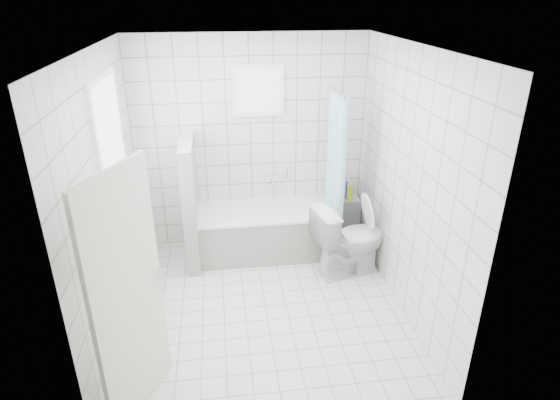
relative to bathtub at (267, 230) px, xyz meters
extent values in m
plane|color=white|center=(-0.15, -1.12, -0.29)|extent=(3.00, 3.00, 0.00)
plane|color=white|center=(-0.15, -1.12, 2.31)|extent=(3.00, 3.00, 0.00)
cube|color=white|center=(-0.15, 0.38, 1.01)|extent=(2.80, 0.02, 2.60)
cube|color=white|center=(-0.15, -2.62, 1.01)|extent=(2.80, 0.02, 2.60)
cube|color=white|center=(-1.55, -1.12, 1.01)|extent=(0.02, 3.00, 2.60)
cube|color=white|center=(1.25, -1.12, 1.01)|extent=(0.02, 3.00, 2.60)
cube|color=white|center=(-1.50, -0.82, 1.31)|extent=(0.01, 0.90, 1.40)
cube|color=white|center=(-0.05, 0.33, 1.66)|extent=(0.50, 0.01, 0.50)
cube|color=white|center=(-1.46, -0.82, 0.57)|extent=(0.18, 1.02, 0.08)
cube|color=silver|center=(-1.24, -2.24, 0.71)|extent=(0.36, 0.75, 2.00)
cube|color=white|center=(0.00, 0.00, -0.02)|extent=(1.65, 0.75, 0.55)
cube|color=white|center=(0.00, 0.00, 0.27)|extent=(1.67, 0.77, 0.03)
cube|color=white|center=(-0.90, -0.05, 0.46)|extent=(0.15, 0.85, 1.50)
cube|color=white|center=(1.03, 0.25, -0.02)|extent=(0.40, 0.24, 0.55)
imported|color=white|center=(0.88, -0.60, 0.14)|extent=(0.92, 0.65, 0.86)
cylinder|color=silver|center=(0.78, -0.02, 1.71)|extent=(0.02, 0.80, 0.02)
cube|color=silver|center=(0.10, 0.33, 0.56)|extent=(0.18, 0.06, 0.06)
imported|color=white|center=(-1.45, -0.86, 0.69)|extent=(0.15, 0.15, 0.17)
imported|color=white|center=(-1.45, -0.71, 0.75)|extent=(0.11, 0.11, 0.28)
imported|color=#38E4FE|center=(-1.45, -1.00, 0.70)|extent=(0.10, 0.10, 0.18)
imported|color=#D452B3|center=(-1.45, -1.14, 0.77)|extent=(0.17, 0.17, 0.31)
cylinder|color=#EEFB1A|center=(1.08, 0.17, 0.37)|extent=(0.06, 0.06, 0.23)
cylinder|color=#E7431B|center=(1.00, 0.28, 0.38)|extent=(0.06, 0.06, 0.25)
cylinder|color=blue|center=(1.08, 0.27, 0.37)|extent=(0.06, 0.06, 0.23)
cylinder|color=#178E4A|center=(0.97, 0.18, 0.37)|extent=(0.06, 0.06, 0.23)
camera|label=1|loc=(-0.54, -5.11, 2.74)|focal=30.00mm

